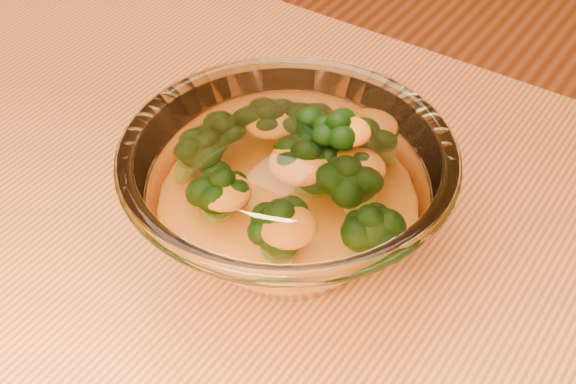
# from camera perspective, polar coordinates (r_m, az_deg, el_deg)

# --- Properties ---
(glass_bowl) EXTENTS (0.21, 0.21, 0.09)m
(glass_bowl) POSITION_cam_1_polar(r_m,az_deg,el_deg) (0.50, 0.00, -0.38)
(glass_bowl) COLOR white
(glass_bowl) RESTS_ON table
(cheese_sauce) EXTENTS (0.12, 0.12, 0.03)m
(cheese_sauce) POSITION_cam_1_polar(r_m,az_deg,el_deg) (0.52, 0.00, -1.96)
(cheese_sauce) COLOR orange
(cheese_sauce) RESTS_ON glass_bowl
(broccoli_heap) EXTENTS (0.15, 0.14, 0.07)m
(broccoli_heap) POSITION_cam_1_polar(r_m,az_deg,el_deg) (0.50, 0.62, 1.59)
(broccoli_heap) COLOR black
(broccoli_heap) RESTS_ON cheese_sauce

